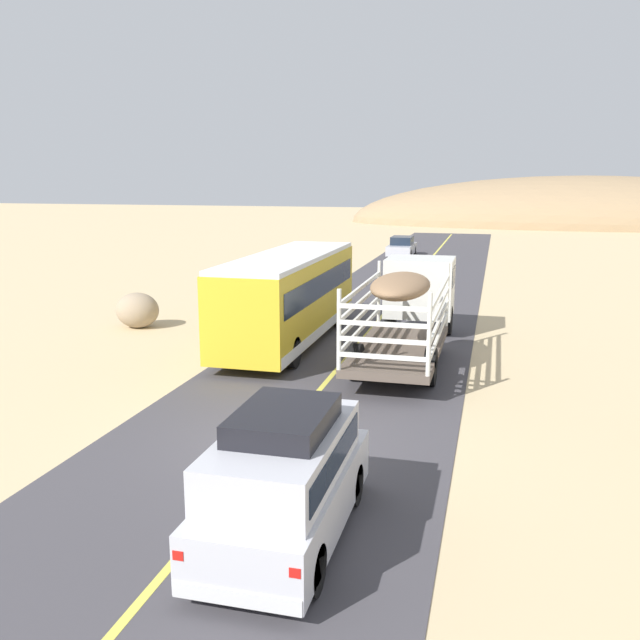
# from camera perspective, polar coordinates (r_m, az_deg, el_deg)

# --- Properties ---
(ground_plane) EXTENTS (240.00, 240.00, 0.00)m
(ground_plane) POSITION_cam_1_polar(r_m,az_deg,el_deg) (15.78, -3.75, -10.21)
(ground_plane) COLOR #CCB284
(road_surface) EXTENTS (8.00, 120.00, 0.02)m
(road_surface) POSITION_cam_1_polar(r_m,az_deg,el_deg) (15.77, -3.75, -10.17)
(road_surface) COLOR #423F44
(road_surface) RESTS_ON ground
(road_centre_line) EXTENTS (0.16, 117.60, 0.00)m
(road_centre_line) POSITION_cam_1_polar(r_m,az_deg,el_deg) (15.77, -3.75, -10.13)
(road_centre_line) COLOR #D8CC4C
(road_centre_line) RESTS_ON road_surface
(suv_near) EXTENTS (1.90, 4.62, 2.29)m
(suv_near) POSITION_cam_1_polar(r_m,az_deg,el_deg) (11.42, -2.96, -12.87)
(suv_near) COLOR silver
(suv_near) RESTS_ON road_surface
(livestock_truck) EXTENTS (2.53, 9.70, 3.02)m
(livestock_truck) POSITION_cam_1_polar(r_m,az_deg,el_deg) (24.14, 7.76, 1.91)
(livestock_truck) COLOR silver
(livestock_truck) RESTS_ON road_surface
(bus) EXTENTS (2.54, 10.00, 3.21)m
(bus) POSITION_cam_1_polar(r_m,az_deg,el_deg) (24.55, -2.59, 2.07)
(bus) COLOR gold
(bus) RESTS_ON road_surface
(car_far) EXTENTS (1.80, 4.40, 1.46)m
(car_far) POSITION_cam_1_polar(r_m,az_deg,el_deg) (52.42, 6.85, 6.07)
(car_far) COLOR silver
(car_far) RESTS_ON road_surface
(boulder_mid_field) EXTENTS (1.74, 1.48, 1.41)m
(boulder_mid_field) POSITION_cam_1_polar(r_m,az_deg,el_deg) (28.17, -15.00, 0.79)
(boulder_mid_field) COLOR gray
(boulder_mid_field) RESTS_ON ground
(distant_hill) EXTENTS (58.31, 22.86, 12.13)m
(distant_hill) POSITION_cam_1_polar(r_m,az_deg,el_deg) (92.20, 20.94, 7.43)
(distant_hill) COLOR #997C5A
(distant_hill) RESTS_ON ground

